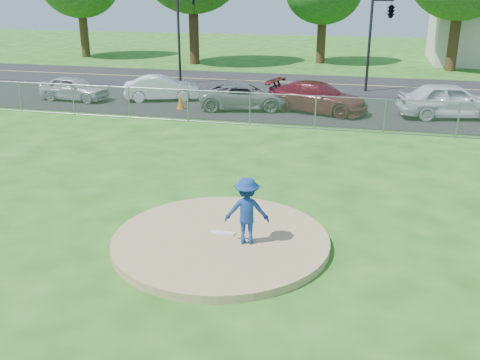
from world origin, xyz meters
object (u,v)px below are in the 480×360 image
(parked_car_pearl, at_px, (450,100))
(traffic_cone, at_px, (180,102))
(parked_car_silver, at_px, (74,88))
(pitcher, at_px, (247,211))
(parked_car_white, at_px, (162,88))
(parked_car_darkred, at_px, (317,97))
(parked_car_gray, at_px, (244,96))
(traffic_signal_center, at_px, (389,13))
(traffic_signal_left, at_px, (182,31))

(parked_car_pearl, bearing_deg, traffic_cone, 83.67)
(parked_car_pearl, bearing_deg, parked_car_silver, 79.74)
(pitcher, distance_m, parked_car_pearl, 17.15)
(parked_car_white, relative_size, parked_car_pearl, 0.83)
(parked_car_darkred, bearing_deg, parked_car_gray, 109.78)
(parked_car_white, bearing_deg, parked_car_pearl, -112.46)
(traffic_signal_center, bearing_deg, parked_car_pearl, -63.21)
(traffic_signal_center, relative_size, parked_car_pearl, 1.13)
(traffic_signal_center, relative_size, parked_car_silver, 1.42)
(traffic_cone, relative_size, parked_car_white, 0.18)
(traffic_signal_left, height_order, traffic_signal_center, same)
(traffic_cone, relative_size, parked_car_gray, 0.16)
(parked_car_gray, bearing_deg, parked_car_silver, 77.94)
(traffic_signal_left, relative_size, parked_car_pearl, 1.13)
(traffic_signal_center, height_order, parked_car_white, traffic_signal_center)
(parked_car_gray, relative_size, parked_car_pearl, 0.95)
(parked_car_white, distance_m, parked_car_gray, 5.13)
(traffic_signal_left, bearing_deg, parked_car_silver, -121.08)
(traffic_cone, bearing_deg, parked_car_white, 133.16)
(traffic_signal_center, height_order, pitcher, traffic_signal_center)
(traffic_signal_center, distance_m, parked_car_gray, 10.47)
(pitcher, relative_size, parked_car_gray, 0.35)
(traffic_signal_left, xyz_separation_m, parked_car_pearl, (15.87, -6.22, -2.51))
(traffic_signal_left, relative_size, pitcher, 3.38)
(traffic_signal_left, distance_m, parked_car_darkred, 11.78)
(parked_car_darkred, bearing_deg, traffic_signal_center, -9.96)
(pitcher, bearing_deg, parked_car_silver, -59.46)
(traffic_signal_left, distance_m, pitcher, 24.17)
(pitcher, relative_size, parked_car_pearl, 0.33)
(parked_car_silver, height_order, parked_car_darkred, parked_car_darkred)
(pitcher, height_order, parked_car_white, pitcher)
(traffic_signal_left, bearing_deg, pitcher, -66.85)
(pitcher, relative_size, traffic_cone, 2.22)
(traffic_cone, xyz_separation_m, parked_car_pearl, (13.39, 1.30, 0.47))
(parked_car_gray, xyz_separation_m, parked_car_darkred, (3.76, 0.21, 0.10))
(traffic_cone, bearing_deg, traffic_signal_left, 108.28)
(traffic_signal_center, xyz_separation_m, traffic_cone, (-10.25, -7.52, -4.23))
(traffic_signal_left, xyz_separation_m, traffic_cone, (2.48, -7.52, -2.98))
(traffic_signal_center, relative_size, parked_car_darkred, 1.08)
(parked_car_gray, relative_size, parked_car_darkred, 0.91)
(traffic_signal_left, distance_m, traffic_cone, 8.46)
(traffic_signal_left, xyz_separation_m, parked_car_gray, (5.72, -6.70, -2.70))
(traffic_signal_center, distance_m, parked_car_white, 13.84)
(parked_car_white, height_order, parked_car_gray, parked_car_white)
(parked_car_silver, bearing_deg, parked_car_pearl, -84.29)
(pitcher, height_order, traffic_cone, pitcher)
(traffic_cone, relative_size, parked_car_silver, 0.19)
(pitcher, height_order, parked_car_gray, pitcher)
(traffic_cone, bearing_deg, parked_car_silver, 173.61)
(traffic_signal_left, height_order, parked_car_darkred, traffic_signal_left)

